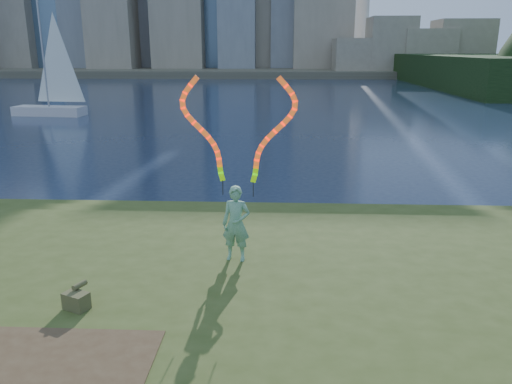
{
  "coord_description": "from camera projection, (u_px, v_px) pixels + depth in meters",
  "views": [
    {
      "loc": [
        1.06,
        -8.24,
        4.9
      ],
      "look_at": [
        0.64,
        1.0,
        2.22
      ],
      "focal_mm": 35.0,
      "sensor_mm": 36.0,
      "label": 1
    }
  ],
  "objects": [
    {
      "name": "ground",
      "position": [
        220.0,
        321.0,
        9.31
      ],
      "size": [
        320.0,
        320.0,
        0.0
      ],
      "primitive_type": "plane",
      "color": "#1A2843",
      "rests_on": "ground"
    },
    {
      "name": "far_shore",
      "position": [
        274.0,
        70.0,
        100.31
      ],
      "size": [
        320.0,
        40.0,
        1.2
      ],
      "primitive_type": "cube",
      "color": "#504B3B",
      "rests_on": "ground"
    },
    {
      "name": "woman_with_ribbons",
      "position": [
        236.0,
        191.0,
        9.69
      ],
      "size": [
        1.99,
        0.47,
        3.92
      ],
      "rotation": [
        0.0,
        0.0,
        -0.14
      ],
      "color": "#0F6631",
      "rests_on": "grassy_knoll"
    },
    {
      "name": "canvas_bag",
      "position": [
        77.0,
        300.0,
        8.12
      ],
      "size": [
        0.47,
        0.53,
        0.38
      ],
      "rotation": [
        0.0,
        0.0,
        -0.42
      ],
      "color": "#454626",
      "rests_on": "grassy_knoll"
    },
    {
      "name": "sailboat",
      "position": [
        51.0,
        96.0,
        37.2
      ],
      "size": [
        5.65,
        2.2,
        8.49
      ],
      "rotation": [
        0.0,
        0.0,
        -0.1
      ],
      "color": "silver",
      "rests_on": "ground"
    }
  ]
}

